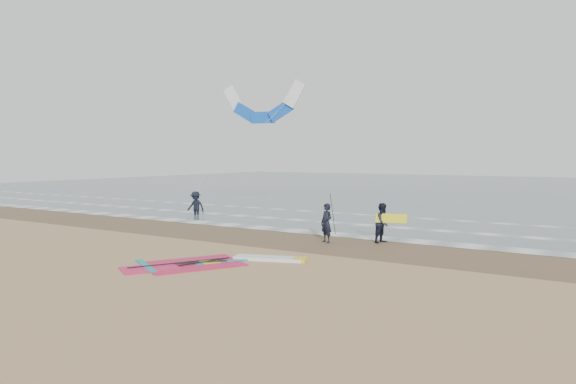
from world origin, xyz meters
The scene contains 11 objects.
ground centered at (0.00, 0.00, 0.00)m, with size 120.00×120.00×0.00m, color tan.
sea_water centered at (0.00, 48.00, 0.01)m, with size 120.00×80.00×0.02m, color #47605E.
wet_sand_band centered at (0.00, 6.00, 0.00)m, with size 120.00×5.00×0.01m, color brown.
foam_waterline centered at (0.00, 10.44, 0.03)m, with size 120.00×9.15×0.02m.
windsurf_rig centered at (-0.58, 0.15, 0.03)m, with size 5.37×5.09×0.13m.
person_standing centered at (0.75, 6.03, 0.85)m, with size 0.62×0.41×1.70m, color black.
person_walking centered at (2.83, 7.28, 0.86)m, with size 0.83×0.65×1.71m, color black.
person_wading centered at (-10.92, 10.80, 0.93)m, with size 1.20×0.69×1.86m, color black.
held_pole centered at (1.05, 6.03, 1.25)m, with size 0.17×0.86×1.82m.
carried_kiteboard centered at (3.23, 7.18, 1.08)m, with size 1.30×0.51×0.39m.
surf_kite centered at (-8.09, 14.12, 6.89)m, with size 6.22×3.55×7.22m.
Camera 1 is at (10.78, -13.47, 3.72)m, focal length 32.00 mm.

